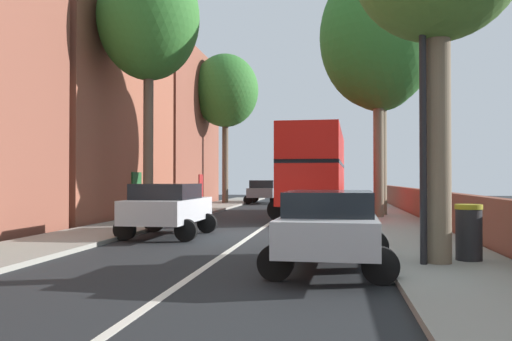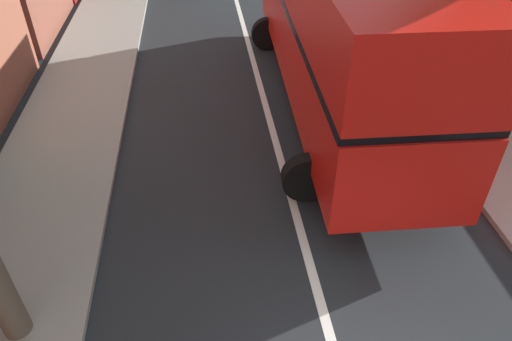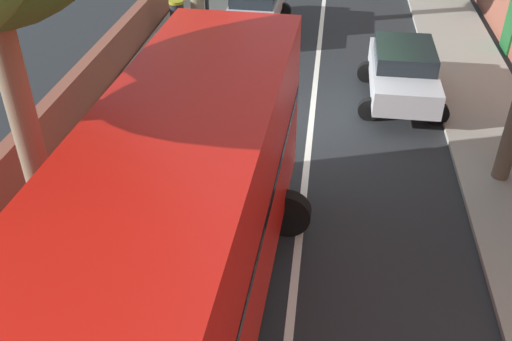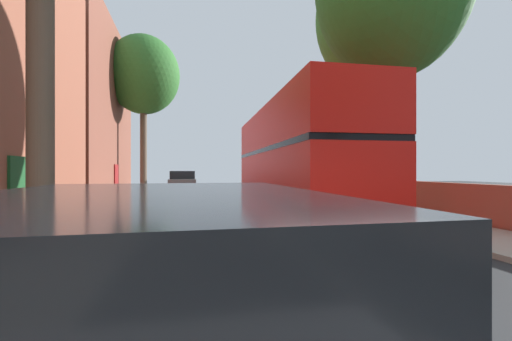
# 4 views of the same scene
# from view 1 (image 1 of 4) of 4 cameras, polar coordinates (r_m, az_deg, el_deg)

# --- Properties ---
(ground_plane) EXTENTS (84.00, 84.00, 0.00)m
(ground_plane) POSITION_cam_1_polar(r_m,az_deg,el_deg) (17.69, -0.02, -6.70)
(ground_plane) COLOR black
(road_centre_line) EXTENTS (0.16, 54.00, 0.01)m
(road_centre_line) POSITION_cam_1_polar(r_m,az_deg,el_deg) (17.69, -0.02, -6.69)
(road_centre_line) COLOR silver
(road_centre_line) RESTS_ON ground
(sidewalk_left) EXTENTS (2.60, 60.00, 0.12)m
(sidewalk_left) POSITION_cam_1_polar(r_m,az_deg,el_deg) (19.03, -14.86, -6.08)
(sidewalk_left) COLOR gray
(sidewalk_left) RESTS_ON ground
(sidewalk_right) EXTENTS (2.60, 60.00, 0.12)m
(sidewalk_right) POSITION_cam_1_polar(r_m,az_deg,el_deg) (17.65, 16.02, -6.48)
(sidewalk_right) COLOR gray
(sidewalk_right) RESTS_ON ground
(terraced_houses_left) EXTENTS (4.07, 47.52, 10.62)m
(terraced_houses_left) POSITION_cam_1_polar(r_m,az_deg,el_deg) (21.49, -22.91, 6.99)
(terraced_houses_left) COLOR brown
(terraced_houses_left) RESTS_ON ground
(boundary_wall_right) EXTENTS (0.36, 54.00, 1.33)m
(boundary_wall_right) POSITION_cam_1_polar(r_m,az_deg,el_deg) (17.88, 20.96, -4.45)
(boundary_wall_right) COLOR brown
(boundary_wall_right) RESTS_ON ground
(double_decker_bus) EXTENTS (3.84, 11.03, 4.06)m
(double_decker_bus) POSITION_cam_1_polar(r_m,az_deg,el_deg) (25.92, 6.46, 0.35)
(double_decker_bus) COLOR red
(double_decker_bus) RESTS_ON ground
(parked_car_grey_left_1) EXTENTS (2.57, 4.48, 1.69)m
(parked_car_grey_left_1) POSITION_cam_1_polar(r_m,az_deg,el_deg) (38.69, 0.85, -2.14)
(parked_car_grey_left_1) COLOR slate
(parked_car_grey_left_1) RESTS_ON ground
(parked_car_silver_right_2) EXTENTS (2.53, 4.54, 1.55)m
(parked_car_silver_right_2) POSITION_cam_1_polar(r_m,az_deg,el_deg) (10.56, 7.99, -5.70)
(parked_car_silver_right_2) COLOR #B7BABF
(parked_car_silver_right_2) RESTS_ON ground
(parked_car_silver_left_5) EXTENTS (2.49, 4.01, 1.64)m
(parked_car_silver_left_5) POSITION_cam_1_polar(r_m,az_deg,el_deg) (16.62, -9.42, -3.81)
(parked_car_silver_left_5) COLOR #B7BABF
(parked_car_silver_left_5) RESTS_ON ground
(street_tree_left_0) EXTENTS (3.95, 3.95, 10.38)m
(street_tree_left_0) POSITION_cam_1_polar(r_m,az_deg,el_deg) (21.84, -11.46, 15.66)
(street_tree_left_0) COLOR brown
(street_tree_left_0) RESTS_ON sidewalk_left
(street_tree_right_3) EXTENTS (4.27, 4.27, 10.18)m
(street_tree_right_3) POSITION_cam_1_polar(r_m,az_deg,el_deg) (26.11, 13.17, 11.83)
(street_tree_right_3) COLOR brown
(street_tree_right_3) RESTS_ON sidewalk_right
(street_tree_left_4) EXTENTS (4.67, 4.67, 10.49)m
(street_tree_left_4) POSITION_cam_1_polar(r_m,az_deg,el_deg) (37.86, -3.32, 8.50)
(street_tree_left_4) COLOR brown
(street_tree_left_4) RESTS_ON sidewalk_left
(street_tree_right_5) EXTENTS (5.14, 5.14, 11.19)m
(street_tree_right_5) POSITION_cam_1_polar(r_m,az_deg,el_deg) (24.73, 12.99, 13.78)
(street_tree_right_5) COLOR brown
(street_tree_right_5) RESTS_ON sidewalk_right
(lamppost_right) EXTENTS (0.32, 0.32, 6.31)m
(lamppost_right) POSITION_cam_1_polar(r_m,az_deg,el_deg) (11.04, 17.49, 9.69)
(lamppost_right) COLOR black
(lamppost_right) RESTS_ON sidewalk_right
(litter_bin_right) EXTENTS (0.55, 0.55, 1.14)m
(litter_bin_right) POSITION_cam_1_polar(r_m,az_deg,el_deg) (11.74, 21.91, -6.16)
(litter_bin_right) COLOR black
(litter_bin_right) RESTS_ON sidewalk_right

